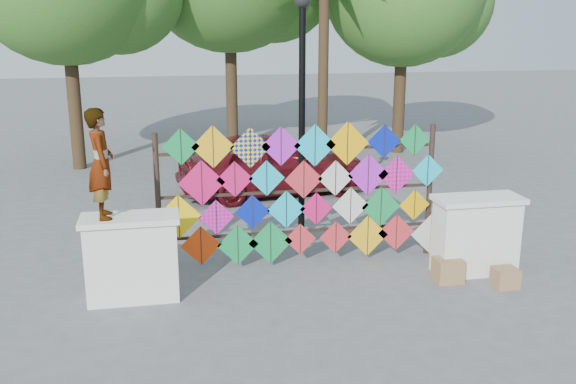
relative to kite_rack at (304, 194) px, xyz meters
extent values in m
plane|color=slate|center=(-0.07, -0.73, -1.22)|extent=(80.00, 80.00, 0.00)
cube|color=white|center=(-2.77, -0.93, -0.62)|extent=(1.30, 0.55, 1.20)
cube|color=white|center=(-2.77, -0.93, 0.02)|extent=(1.40, 0.65, 0.08)
cube|color=white|center=(2.63, -0.93, -0.62)|extent=(1.30, 0.55, 1.20)
cube|color=white|center=(2.63, -0.93, 0.02)|extent=(1.40, 0.65, 0.08)
cylinder|color=black|center=(-2.37, 0.07, -0.07)|extent=(0.09, 0.09, 2.30)
cylinder|color=black|center=(2.23, 0.07, -0.07)|extent=(0.09, 0.09, 2.30)
cube|color=black|center=(-0.07, 0.07, -0.67)|extent=(4.60, 0.04, 0.04)
cube|color=black|center=(-0.07, 0.07, 0.03)|extent=(4.60, 0.04, 0.04)
cube|color=black|center=(-0.07, 0.07, 0.73)|extent=(4.60, 0.04, 0.04)
cube|color=#118D43|center=(-1.97, 0.01, 0.86)|extent=(0.59, 0.01, 0.59)
cube|color=black|center=(-1.97, 0.00, 0.86)|extent=(0.01, 0.01, 0.58)
cube|color=#EFAF15|center=(-1.47, 0.01, 0.84)|extent=(0.69, 0.01, 0.69)
cube|color=black|center=(-1.47, 0.00, 0.84)|extent=(0.01, 0.01, 0.67)
cube|color=#071AB0|center=(-0.88, 0.01, 0.81)|extent=(0.66, 0.01, 0.66)
cube|color=black|center=(-0.88, 0.00, 0.81)|extent=(0.01, 0.01, 0.65)
cube|color=#BC1DDA|center=(-0.39, 0.01, 0.81)|extent=(0.65, 0.01, 0.65)
cube|color=black|center=(-0.39, 0.00, 0.81)|extent=(0.01, 0.01, 0.64)
cube|color=#0EC2E1|center=(0.18, 0.01, 0.80)|extent=(0.71, 0.01, 0.71)
cube|color=black|center=(0.18, 0.00, 0.80)|extent=(0.01, 0.01, 0.69)
cube|color=#F7AE07|center=(0.72, 0.01, 0.82)|extent=(0.73, 0.01, 0.73)
cube|color=black|center=(0.72, 0.00, 0.82)|extent=(0.01, 0.01, 0.72)
cube|color=#071AB0|center=(1.36, 0.01, 0.83)|extent=(0.57, 0.01, 0.57)
cube|color=black|center=(1.36, 0.00, 0.83)|extent=(0.01, 0.01, 0.56)
cube|color=#118D43|center=(1.89, 0.01, 0.83)|extent=(0.54, 0.01, 0.54)
cube|color=black|center=(1.89, 0.00, 0.83)|extent=(0.01, 0.01, 0.53)
cube|color=#D2135E|center=(-1.67, -0.03, 0.27)|extent=(0.75, 0.01, 0.75)
cube|color=black|center=(-1.67, -0.04, 0.27)|extent=(0.01, 0.01, 0.74)
cube|color=#D2135E|center=(-1.15, -0.03, 0.31)|extent=(0.59, 0.01, 0.59)
cube|color=black|center=(-1.15, -0.04, 0.31)|extent=(0.01, 0.01, 0.58)
cube|color=#0EC2E1|center=(-0.63, -0.03, 0.30)|extent=(0.59, 0.01, 0.59)
cube|color=black|center=(-0.63, -0.04, 0.30)|extent=(0.01, 0.01, 0.58)
cube|color=red|center=(-0.02, -0.03, 0.25)|extent=(0.64, 0.01, 0.64)
cube|color=black|center=(-0.02, -0.04, 0.25)|extent=(0.01, 0.01, 0.63)
cube|color=silver|center=(0.52, -0.03, 0.25)|extent=(0.60, 0.01, 0.60)
cube|color=black|center=(0.52, -0.04, 0.25)|extent=(0.01, 0.01, 0.59)
cube|color=#BC1DDA|center=(1.08, -0.03, 0.29)|extent=(0.72, 0.01, 0.72)
cube|color=black|center=(1.08, -0.04, 0.29)|extent=(0.01, 0.01, 0.70)
cube|color=#D2135E|center=(1.58, -0.03, 0.26)|extent=(0.65, 0.01, 0.65)
cube|color=black|center=(1.58, -0.04, 0.26)|extent=(0.01, 0.01, 0.64)
cube|color=#0EC2E1|center=(2.14, -0.03, 0.31)|extent=(0.57, 0.01, 0.57)
cube|color=black|center=(2.14, -0.04, 0.31)|extent=(0.01, 0.01, 0.56)
cube|color=yellow|center=(-2.06, -0.07, -0.25)|extent=(0.73, 0.01, 0.73)
cube|color=black|center=(-2.06, -0.08, -0.25)|extent=(0.01, 0.01, 0.71)
cube|color=#D2135E|center=(-1.46, -0.07, -0.29)|extent=(0.58, 0.01, 0.58)
cube|color=black|center=(-1.46, -0.08, -0.29)|extent=(0.01, 0.01, 0.57)
cube|color=#071AB0|center=(-0.87, -0.07, -0.24)|extent=(0.58, 0.01, 0.58)
cube|color=black|center=(-0.87, -0.08, -0.24)|extent=(0.01, 0.01, 0.57)
cube|color=#0EC2E1|center=(-0.31, -0.07, -0.23)|extent=(0.64, 0.01, 0.64)
cube|color=black|center=(-0.31, -0.08, -0.23)|extent=(0.01, 0.01, 0.63)
cube|color=#D2135E|center=(0.19, -0.07, -0.24)|extent=(0.56, 0.01, 0.56)
cube|color=black|center=(0.19, -0.08, -0.24)|extent=(0.01, 0.01, 0.55)
cube|color=silver|center=(0.78, -0.07, -0.23)|extent=(0.64, 0.01, 0.64)
cube|color=black|center=(0.78, -0.08, -0.23)|extent=(0.01, 0.01, 0.62)
cube|color=#118D43|center=(1.31, -0.07, -0.27)|extent=(0.69, 0.01, 0.69)
cube|color=black|center=(1.31, -0.08, -0.27)|extent=(0.01, 0.01, 0.68)
cube|color=#F7AE07|center=(1.91, -0.07, -0.27)|extent=(0.54, 0.01, 0.54)
cube|color=black|center=(1.91, -0.08, -0.27)|extent=(0.01, 0.01, 0.53)
cube|color=#FA3E0B|center=(-1.72, -0.11, -0.75)|extent=(0.66, 0.01, 0.66)
cube|color=black|center=(-1.72, -0.12, -0.75)|extent=(0.01, 0.01, 0.65)
cube|color=#118D43|center=(-1.13, -0.11, -0.78)|extent=(0.69, 0.01, 0.69)
cube|color=black|center=(-1.13, -0.12, -0.78)|extent=(0.01, 0.01, 0.67)
cube|color=#118D43|center=(-0.59, -0.11, -0.77)|extent=(0.74, 0.01, 0.74)
cube|color=black|center=(-0.59, -0.12, -0.77)|extent=(0.01, 0.01, 0.72)
cube|color=red|center=(-0.09, -0.11, -0.75)|extent=(0.54, 0.01, 0.54)
cube|color=black|center=(-0.09, -0.12, -0.75)|extent=(0.01, 0.01, 0.53)
cube|color=red|center=(0.52, -0.11, -0.75)|extent=(0.56, 0.01, 0.56)
cube|color=black|center=(0.52, -0.12, -0.75)|extent=(0.01, 0.01, 0.55)
cube|color=#EFAF15|center=(1.08, -0.11, -0.76)|extent=(0.72, 0.01, 0.72)
cube|color=black|center=(1.08, -0.12, -0.76)|extent=(0.01, 0.01, 0.71)
cube|color=red|center=(1.59, -0.11, -0.73)|extent=(0.65, 0.01, 0.65)
cube|color=black|center=(1.59, -0.12, -0.73)|extent=(0.01, 0.01, 0.64)
cube|color=silver|center=(2.23, -0.11, -0.80)|extent=(0.72, 0.01, 0.72)
cube|color=black|center=(2.23, -0.12, -0.80)|extent=(0.01, 0.01, 0.71)
cylinder|color=#402F1B|center=(-4.57, 8.27, 0.71)|extent=(0.36, 0.36, 3.85)
cylinder|color=#402F1B|center=(-0.07, 10.27, 0.85)|extent=(0.36, 0.36, 4.12)
cylinder|color=#402F1B|center=(4.93, 8.77, 0.57)|extent=(0.36, 0.36, 3.58)
sphere|color=#286620|center=(6.13, 9.07, 3.32)|extent=(3.36, 3.36, 3.36)
cylinder|color=#402F1B|center=(2.13, 7.27, 1.53)|extent=(0.28, 0.28, 5.50)
imported|color=#99999E|center=(-3.10, -0.93, 0.84)|extent=(0.44, 0.61, 1.56)
imported|color=#5B0F15|center=(0.26, 4.56, -0.46)|extent=(4.63, 2.35, 1.51)
cylinder|color=black|center=(0.23, 1.27, 0.88)|extent=(0.12, 0.12, 4.20)
sphere|color=black|center=(0.23, 1.27, 3.10)|extent=(0.28, 0.28, 0.28)
cube|color=#99714A|center=(2.06, -1.20, -1.03)|extent=(0.42, 0.37, 0.37)
cube|color=#99714A|center=(2.83, -1.57, -1.07)|extent=(0.36, 0.33, 0.30)
camera|label=1|loc=(-2.22, -9.96, 2.76)|focal=40.00mm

